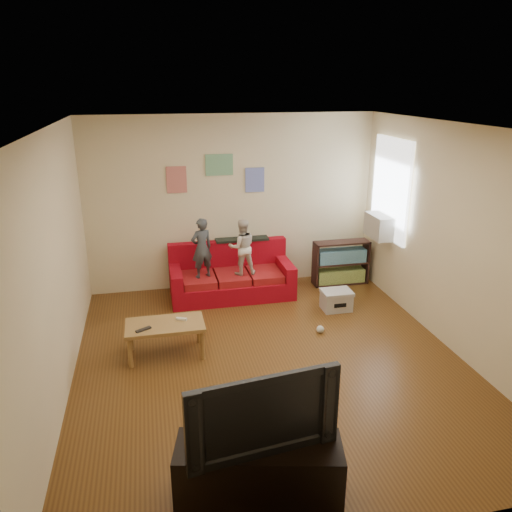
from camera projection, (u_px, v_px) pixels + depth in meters
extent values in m
cube|color=brown|center=(270.00, 361.00, 5.92)|extent=(4.50, 5.00, 0.01)
cube|color=white|center=(273.00, 127.00, 5.02)|extent=(4.50, 5.00, 0.01)
cube|color=beige|center=(233.00, 203.00, 7.78)|extent=(4.50, 0.01, 2.70)
cube|color=beige|center=(367.00, 379.00, 3.16)|extent=(4.50, 0.01, 2.70)
cube|color=beige|center=(54.00, 269.00, 5.02)|extent=(0.01, 5.00, 2.70)
cube|color=beige|center=(455.00, 240.00, 5.93)|extent=(0.01, 5.00, 2.70)
cube|color=#A20817|center=(232.00, 287.00, 7.69)|extent=(1.85, 0.83, 0.28)
cube|color=#A20817|center=(228.00, 256.00, 7.87)|extent=(1.85, 0.17, 0.51)
cube|color=#A20817|center=(176.00, 276.00, 7.44)|extent=(0.17, 0.83, 0.23)
cube|color=#A20817|center=(285.00, 268.00, 7.78)|extent=(0.17, 0.83, 0.23)
cube|color=maroon|center=(199.00, 280.00, 7.46)|extent=(0.48, 0.63, 0.11)
cube|color=maroon|center=(232.00, 277.00, 7.57)|extent=(0.48, 0.63, 0.11)
cube|color=maroon|center=(265.00, 274.00, 7.67)|extent=(0.48, 0.63, 0.11)
cube|color=black|center=(242.00, 239.00, 7.83)|extent=(0.83, 0.20, 0.04)
imported|color=#373C41|center=(202.00, 248.00, 7.28)|extent=(0.38, 0.31, 0.90)
imported|color=beige|center=(242.00, 247.00, 7.41)|extent=(0.42, 0.33, 0.85)
cube|color=#A67940|center=(165.00, 325.00, 5.93)|extent=(0.93, 0.51, 0.05)
cylinder|color=#A67940|center=(130.00, 353.00, 5.73)|extent=(0.06, 0.06, 0.37)
cylinder|color=#A67940|center=(203.00, 345.00, 5.90)|extent=(0.06, 0.06, 0.37)
cylinder|color=#A67940|center=(131.00, 336.00, 6.11)|extent=(0.06, 0.06, 0.37)
cylinder|color=#A67940|center=(199.00, 329.00, 6.28)|extent=(0.06, 0.06, 0.37)
cube|color=black|center=(143.00, 329.00, 5.76)|extent=(0.19, 0.13, 0.02)
cube|color=silver|center=(181.00, 319.00, 6.01)|extent=(0.13, 0.09, 0.03)
cube|color=black|center=(315.00, 265.00, 8.01)|extent=(0.03, 0.27, 0.72)
cube|color=black|center=(366.00, 261.00, 8.19)|extent=(0.03, 0.27, 0.72)
cube|color=black|center=(339.00, 282.00, 8.21)|extent=(0.90, 0.27, 0.03)
cube|color=black|center=(342.00, 242.00, 7.98)|extent=(0.90, 0.27, 0.03)
cube|color=black|center=(341.00, 263.00, 8.10)|extent=(0.84, 0.27, 0.02)
cube|color=olive|center=(340.00, 275.00, 8.17)|extent=(0.79, 0.23, 0.22)
cube|color=teal|center=(341.00, 256.00, 8.06)|extent=(0.79, 0.23, 0.22)
cube|color=white|center=(391.00, 189.00, 7.35)|extent=(0.04, 1.08, 1.48)
cube|color=#B7B2A3|center=(380.00, 226.00, 7.51)|extent=(0.28, 0.55, 0.35)
cube|color=#D87266|center=(177.00, 180.00, 7.46)|extent=(0.30, 0.01, 0.40)
cube|color=#72B27F|center=(219.00, 165.00, 7.53)|extent=(0.42, 0.01, 0.32)
cube|color=#727FCC|center=(255.00, 180.00, 7.72)|extent=(0.30, 0.01, 0.38)
cube|color=beige|center=(336.00, 302.00, 7.22)|extent=(0.41, 0.31, 0.24)
cube|color=beige|center=(337.00, 292.00, 7.18)|extent=(0.43, 0.33, 0.05)
cube|color=black|center=(340.00, 306.00, 7.08)|extent=(0.18, 0.00, 0.06)
cube|color=black|center=(259.00, 471.00, 3.91)|extent=(1.36, 0.71, 0.49)
imported|color=black|center=(259.00, 408.00, 3.72)|extent=(1.19, 0.31, 0.68)
sphere|color=silver|center=(320.00, 329.00, 6.57)|extent=(0.12, 0.12, 0.10)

